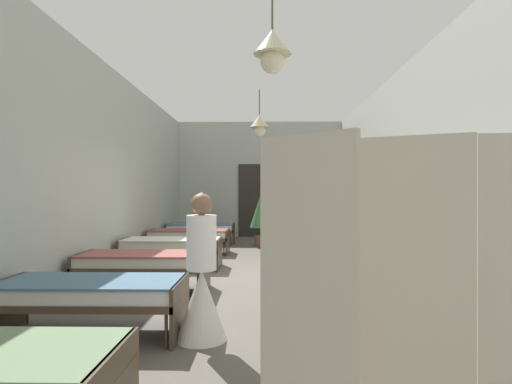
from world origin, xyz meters
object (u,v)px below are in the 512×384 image
bed_right_row_1 (413,294)px  bed_right_row_5 (317,229)px  bed_left_row_1 (91,293)px  bed_right_row_2 (367,263)px  potted_plant (260,215)px  bed_right_row_3 (343,246)px  privacy_screen (419,362)px  bed_left_row_2 (144,262)px  nurse_near_aisle (202,287)px  bed_left_row_5 (201,228)px  bed_left_row_4 (189,235)px  bed_right_row_4 (328,236)px  bed_left_row_3 (172,245)px

bed_right_row_1 → bed_right_row_5: same height
bed_left_row_1 → bed_right_row_5: (3.32, 7.60, 0.00)m
bed_right_row_2 → potted_plant: size_ratio=1.37×
bed_right_row_3 → privacy_screen: privacy_screen is taller
bed_left_row_2 → privacy_screen: size_ratio=1.12×
nurse_near_aisle → bed_left_row_5: bearing=-60.9°
bed_right_row_1 → bed_left_row_1: bearing=180.0°
potted_plant → bed_right_row_2: bearing=-72.5°
bed_right_row_5 → privacy_screen: (-0.95, -10.31, 0.41)m
bed_left_row_1 → bed_right_row_2: 3.82m
bed_left_row_4 → bed_right_row_4: (3.32, 0.00, 0.00)m
bed_left_row_1 → bed_left_row_5: size_ratio=1.00×
bed_left_row_4 → privacy_screen: 8.75m
bed_right_row_2 → bed_left_row_5: size_ratio=1.00×
bed_left_row_5 → bed_right_row_5: (3.32, 0.00, 0.00)m
bed_left_row_4 → bed_left_row_5: (0.00, 1.90, 0.00)m
bed_right_row_4 → bed_left_row_3: bearing=-150.2°
bed_left_row_2 → bed_left_row_4: same height
bed_right_row_1 → bed_left_row_4: size_ratio=1.00×
nurse_near_aisle → potted_plant: (0.54, 7.12, 0.34)m
bed_right_row_3 → bed_right_row_5: size_ratio=1.00×
bed_left_row_2 → bed_left_row_1: bearing=-90.0°
bed_left_row_1 → bed_right_row_4: 6.60m
bed_right_row_3 → nurse_near_aisle: 4.46m
bed_left_row_3 → bed_right_row_3: (3.32, 0.00, 0.00)m
bed_left_row_2 → potted_plant: potted_plant is taller
bed_left_row_5 → bed_left_row_4: bearing=-90.0°
bed_right_row_3 → bed_left_row_5: size_ratio=1.00×
bed_left_row_4 → potted_plant: size_ratio=1.37×
bed_left_row_2 → potted_plant: size_ratio=1.37×
bed_right_row_3 → bed_left_row_4: same height
bed_left_row_4 → bed_right_row_5: size_ratio=1.00×
potted_plant → bed_right_row_4: bearing=-39.2°
bed_right_row_1 → bed_right_row_4: bearing=90.0°
bed_left_row_5 → bed_right_row_5: bearing=0.0°
bed_left_row_5 → privacy_screen: bearing=-77.1°
bed_right_row_5 → bed_left_row_5: bearing=180.0°
bed_right_row_1 → privacy_screen: privacy_screen is taller
nurse_near_aisle → bed_left_row_2: bearing=-39.3°
bed_left_row_1 → bed_right_row_2: (3.32, 1.90, 0.00)m
bed_left_row_4 → privacy_screen: (2.37, -8.41, 0.41)m
bed_right_row_5 → nurse_near_aisle: size_ratio=1.28×
bed_left_row_2 → bed_right_row_3: bearing=29.8°
bed_left_row_2 → bed_right_row_3: 3.82m
bed_left_row_4 → bed_left_row_2: bearing=-90.0°
bed_left_row_2 → bed_right_row_2: 3.32m
privacy_screen → bed_left_row_1: bearing=153.7°
potted_plant → bed_left_row_1: bearing=-103.7°
bed_right_row_2 → privacy_screen: size_ratio=1.12×
privacy_screen → nurse_near_aisle: bearing=137.3°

